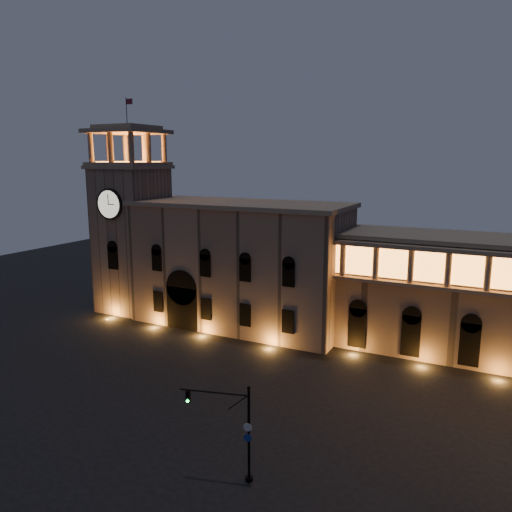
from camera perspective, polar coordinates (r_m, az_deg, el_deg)
name	(u,v)px	position (r m, az deg, el deg)	size (l,w,h in m)	color
ground	(158,386)	(55.07, -11.14, -14.36)	(160.00, 160.00, 0.00)	black
government_building	(239,264)	(70.90, -1.90, -0.93)	(30.80, 12.80, 17.60)	#876C58
clock_tower	(132,231)	(79.85, -13.97, 2.81)	(9.80, 9.80, 32.40)	#876C58
colonnade_wing	(505,300)	(64.97, 26.61, -4.52)	(40.60, 11.50, 14.50)	#826753
traffic_light	(237,430)	(38.55, -2.24, -19.28)	(5.33, 1.68, 7.52)	black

